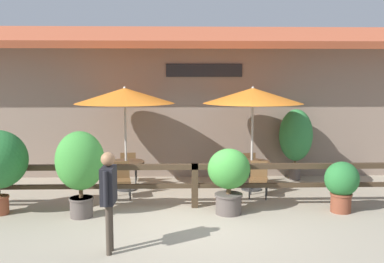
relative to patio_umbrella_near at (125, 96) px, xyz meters
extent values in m
plane|color=#9E937F|center=(1.66, -2.59, -2.35)|extent=(60.00, 60.00, 0.00)
cube|color=gray|center=(1.66, 1.61, -0.55)|extent=(14.00, 0.40, 3.60)
cube|color=#B25133|center=(1.66, 1.06, 1.52)|extent=(14.28, 1.48, 0.70)
cube|color=black|center=(2.03, 1.38, 0.65)|extent=(2.11, 0.04, 0.36)
cube|color=#3D2D1E|center=(1.66, -1.54, -1.46)|extent=(10.40, 0.14, 0.11)
cube|color=#3D2D1E|center=(1.66, -1.54, -1.88)|extent=(10.40, 0.10, 0.09)
cube|color=#3D2D1E|center=(1.66, -1.54, -1.88)|extent=(0.14, 0.14, 0.95)
cylinder|color=#B7B2A8|center=(0.00, 0.00, -1.24)|extent=(0.06, 0.06, 2.22)
cone|color=orange|center=(0.00, 0.00, 0.00)|extent=(2.45, 2.45, 0.38)
sphere|color=#B2ADA3|center=(0.00, 0.00, 0.19)|extent=(0.07, 0.07, 0.07)
cylinder|color=#4C3826|center=(0.00, 0.00, -1.66)|extent=(0.92, 0.92, 0.05)
cylinder|color=#333333|center=(0.00, 0.00, -2.02)|extent=(0.07, 0.07, 0.67)
cylinder|color=#333333|center=(0.00, 0.00, -2.34)|extent=(0.51, 0.51, 0.03)
cube|color=brown|center=(-0.02, -0.79, -1.94)|extent=(0.48, 0.48, 0.05)
cube|color=brown|center=(-0.05, -0.60, -1.71)|extent=(0.40, 0.10, 0.40)
cylinder|color=#2D2D2D|center=(-0.17, -1.00, -2.16)|extent=(0.04, 0.04, 0.39)
cylinder|color=#2D2D2D|center=(0.20, -0.94, -2.16)|extent=(0.04, 0.04, 0.39)
cylinder|color=#2D2D2D|center=(-0.24, -0.63, -2.16)|extent=(0.04, 0.04, 0.39)
cylinder|color=#2D2D2D|center=(0.14, -0.57, -2.16)|extent=(0.04, 0.04, 0.39)
cube|color=brown|center=(-0.03, 0.79, -1.94)|extent=(0.44, 0.44, 0.05)
cube|color=brown|center=(-0.02, 0.60, -1.71)|extent=(0.40, 0.06, 0.40)
cylinder|color=#2D2D2D|center=(0.15, 0.99, -2.16)|extent=(0.04, 0.04, 0.39)
cylinder|color=#2D2D2D|center=(-0.23, 0.96, -2.16)|extent=(0.04, 0.04, 0.39)
cylinder|color=#2D2D2D|center=(0.17, 0.61, -2.16)|extent=(0.04, 0.04, 0.39)
cylinder|color=#2D2D2D|center=(-0.21, 0.59, -2.16)|extent=(0.04, 0.04, 0.39)
cylinder|color=#B7B2A8|center=(3.14, -0.08, -1.24)|extent=(0.06, 0.06, 2.22)
cone|color=orange|center=(3.14, -0.08, 0.00)|extent=(2.45, 2.45, 0.38)
sphere|color=#B2ADA3|center=(3.14, -0.08, 0.19)|extent=(0.07, 0.07, 0.07)
cylinder|color=#4C3826|center=(3.14, -0.08, -1.66)|extent=(0.92, 0.92, 0.05)
cylinder|color=#333333|center=(3.14, -0.08, -2.02)|extent=(0.07, 0.07, 0.67)
cylinder|color=#333333|center=(3.14, -0.08, -2.34)|extent=(0.51, 0.51, 0.03)
cube|color=brown|center=(3.18, -0.81, -1.94)|extent=(0.51, 0.51, 0.05)
cube|color=brown|center=(3.22, -0.62, -1.71)|extent=(0.40, 0.13, 0.40)
cylinder|color=#2D2D2D|center=(2.95, -0.95, -2.16)|extent=(0.04, 0.04, 0.39)
cylinder|color=#2D2D2D|center=(3.32, -1.04, -2.16)|extent=(0.04, 0.04, 0.39)
cylinder|color=#2D2D2D|center=(3.04, -0.58, -2.16)|extent=(0.04, 0.04, 0.39)
cylinder|color=#2D2D2D|center=(3.41, -0.67, -2.16)|extent=(0.04, 0.04, 0.39)
cube|color=brown|center=(3.10, 0.65, -1.94)|extent=(0.48, 0.48, 0.05)
cube|color=brown|center=(3.13, 0.46, -1.71)|extent=(0.40, 0.10, 0.40)
cylinder|color=#2D2D2D|center=(3.26, 0.86, -2.16)|extent=(0.04, 0.04, 0.39)
cylinder|color=#2D2D2D|center=(2.89, 0.80, -2.16)|extent=(0.04, 0.04, 0.39)
cylinder|color=#2D2D2D|center=(3.32, 0.49, -2.16)|extent=(0.04, 0.04, 0.39)
cylinder|color=#2D2D2D|center=(2.95, 0.43, -2.16)|extent=(0.04, 0.04, 0.39)
cylinder|color=#564C47|center=(-0.64, -2.12, -2.15)|extent=(0.45, 0.45, 0.40)
cylinder|color=#564C47|center=(-0.64, -2.12, -1.97)|extent=(0.49, 0.49, 0.04)
cylinder|color=brown|center=(-0.64, -2.12, -1.78)|extent=(0.08, 0.08, 0.35)
ellipsoid|color=#3D8E38|center=(-0.64, -2.12, -1.20)|extent=(0.97, 0.87, 1.18)
cylinder|color=brown|center=(4.70, -1.96, -2.15)|extent=(0.42, 0.42, 0.40)
cylinder|color=brown|center=(4.70, -1.96, -1.98)|extent=(0.45, 0.45, 0.04)
ellipsoid|color=#287033|center=(4.70, -1.96, -1.65)|extent=(0.71, 0.64, 0.72)
cylinder|color=#564C47|center=(2.34, -2.00, -2.15)|extent=(0.53, 0.53, 0.41)
cylinder|color=#564C47|center=(2.34, -2.00, -1.96)|extent=(0.58, 0.58, 0.04)
cylinder|color=brown|center=(2.34, -2.00, -1.81)|extent=(0.10, 0.10, 0.25)
ellipsoid|color=#3D8E38|center=(2.34, -2.00, -1.41)|extent=(0.87, 0.78, 0.83)
cylinder|color=#9E4C33|center=(-2.36, -1.90, -2.16)|extent=(0.36, 0.36, 0.38)
cylinder|color=#564C47|center=(4.52, 0.96, -2.18)|extent=(0.31, 0.31, 0.34)
cylinder|color=#564C47|center=(4.52, 0.96, -2.04)|extent=(0.34, 0.34, 0.04)
cylinder|color=brown|center=(4.52, 0.96, -1.80)|extent=(0.06, 0.06, 0.43)
ellipsoid|color=#338442|center=(4.52, 0.96, -1.11)|extent=(0.91, 0.82, 1.42)
cylinder|color=#42382D|center=(0.22, -4.03, -1.94)|extent=(0.09, 0.09, 0.82)
cylinder|color=#42382D|center=(0.22, -3.87, -1.94)|extent=(0.09, 0.09, 0.82)
cube|color=black|center=(0.22, -3.95, -1.24)|extent=(0.21, 0.45, 0.58)
cylinder|color=black|center=(0.22, -4.20, -1.24)|extent=(0.07, 0.07, 0.55)
cylinder|color=black|center=(0.23, -3.70, -1.24)|extent=(0.07, 0.07, 0.55)
sphere|color=#9E704C|center=(0.22, -3.95, -0.83)|extent=(0.22, 0.22, 0.22)
camera|label=1|loc=(1.33, -10.52, 0.40)|focal=40.00mm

